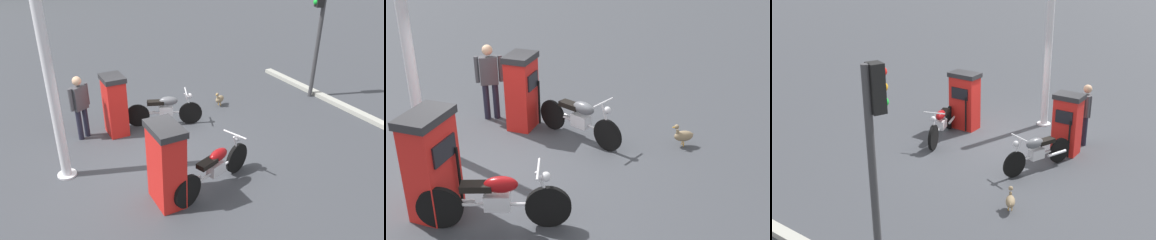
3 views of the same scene
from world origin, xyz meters
TOP-DOWN VIEW (x-y plane):
  - ground_plane at (0.00, 0.00)m, footprint 120.00×120.00m
  - fuel_pump_near at (-0.31, -1.54)m, footprint 0.57×0.84m
  - fuel_pump_far at (-0.31, 1.54)m, footprint 0.56×0.69m
  - motorcycle_near_pump at (0.71, -1.58)m, footprint 2.08×0.90m
  - motorcycle_far_pump at (0.98, 1.36)m, footprint 1.89×0.91m
  - attendant_person at (-1.12, 1.70)m, footprint 0.55×0.34m
  - wandering_duck at (2.90, 1.75)m, footprint 0.44×0.34m
  - roadside_traffic_light at (5.74, 1.04)m, footprint 0.40×0.30m
  - canopy_support_pole at (-1.84, 0.22)m, footprint 0.40×0.40m

SIDE VIEW (x-z plane):
  - ground_plane at x=0.00m, z-range 0.00..0.00m
  - wandering_duck at x=2.90m, z-range -0.01..0.45m
  - motorcycle_near_pump at x=0.71m, z-range -0.02..0.94m
  - motorcycle_far_pump at x=0.98m, z-range 0.00..0.95m
  - fuel_pump_far at x=-0.31m, z-range 0.01..1.56m
  - fuel_pump_near at x=-0.31m, z-range 0.01..1.64m
  - attendant_person at x=-1.12m, z-range 0.12..1.73m
  - canopy_support_pole at x=-1.84m, z-range -0.08..3.79m
  - roadside_traffic_light at x=5.74m, z-range 0.65..4.11m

